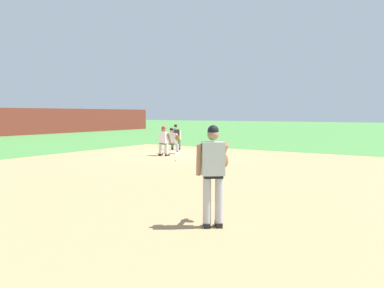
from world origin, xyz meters
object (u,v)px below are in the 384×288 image
baseball (176,160)px  pitcher (214,170)px  umpire (176,136)px  baserunner (164,140)px  first_baseman (172,139)px  first_base_bag (175,153)px

baseball → pitcher: (-7.40, -6.04, 1.02)m
pitcher → umpire: bearing=37.7°
baserunner → umpire: (2.84, 1.27, 0.00)m
first_baseman → baserunner: (-1.12, -0.29, 0.06)m
first_base_bag → baseball: 2.86m
pitcher → first_base_bag: bearing=38.5°
umpire → pitcher: bearing=-142.3°
first_base_bag → baserunner: size_ratio=0.26×
baserunner → pitcher: bearing=-138.6°
baserunner → baseball: bearing=-129.2°
first_base_bag → pitcher: pitcher is taller
pitcher → baserunner: pitcher is taller
first_baseman → baseball: bearing=-141.6°
umpire → first_base_bag: bearing=-146.3°
baserunner → umpire: same height
pitcher → umpire: 14.68m
first_baseman → baserunner: size_ratio=0.92×
baseball → first_baseman: bearing=38.4°
first_baseman → umpire: (1.72, 0.98, 0.06)m
baseball → baserunner: bearing=50.8°
first_baseman → umpire: bearing=29.6°
first_base_bag → umpire: bearing=33.7°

